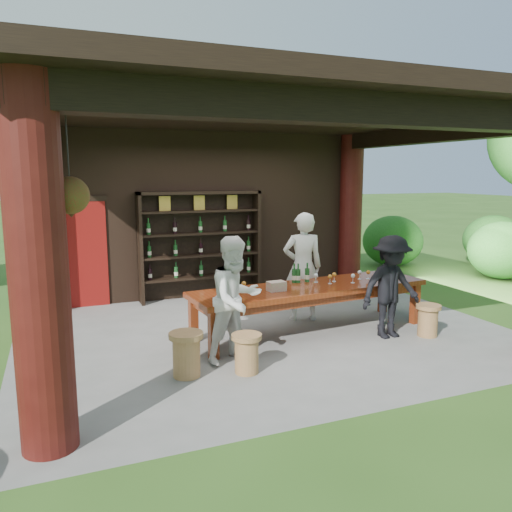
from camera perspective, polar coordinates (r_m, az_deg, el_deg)
name	(u,v)px	position (r m, az deg, el deg)	size (l,w,h in m)	color
ground	(265,331)	(8.01, 1.08, -8.58)	(90.00, 90.00, 0.00)	#2D5119
pavilion	(255,195)	(8.02, -0.16, 6.95)	(7.50, 6.00, 3.60)	slate
wine_shelf	(201,245)	(9.92, -6.34, 1.23)	(2.43, 0.37, 2.14)	black
tasting_table	(311,293)	(7.85, 6.30, -4.18)	(3.91, 1.32, 0.75)	#63240E
stool_near_left	(247,352)	(6.35, -1.07, -10.96)	(0.38, 0.38, 0.50)	olive
stool_near_right	(428,319)	(8.15, 19.05, -6.87)	(0.38, 0.38, 0.49)	olive
stool_far_left	(186,353)	(6.29, -7.96, -10.94)	(0.42, 0.42, 0.56)	olive
host	(303,267)	(8.44, 5.35, -1.25)	(0.67, 0.44, 1.84)	silver
guest_woman	(236,299)	(6.59, -2.32, -4.97)	(0.82, 0.64, 1.68)	white
guest_man	(391,287)	(7.81, 15.16, -3.43)	(1.01, 0.58, 1.57)	black
table_bottles	(300,273)	(8.01, 5.03, -1.93)	(0.30, 0.11, 0.31)	#194C1E
table_glasses	(330,278)	(8.05, 8.51, -2.51)	(2.27, 0.32, 0.15)	silver
napkin_basket	(276,286)	(7.43, 2.35, -3.46)	(0.26, 0.18, 0.14)	#BF6672
shrubs	(381,269)	(10.42, 14.09, -1.50)	(15.89, 8.79, 1.36)	#194C14
trees	(422,129)	(11.06, 18.43, 13.57)	(21.28, 8.91, 4.80)	#3F2819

